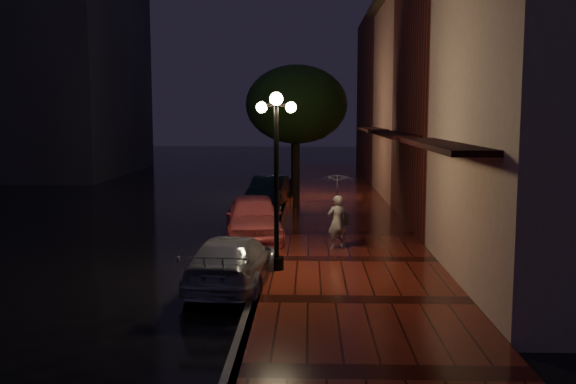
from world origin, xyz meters
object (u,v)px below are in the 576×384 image
(parking_meter, at_px, (279,207))
(navy_car, at_px, (269,191))
(streetlamp_near, at_px, (276,170))
(woman_with_umbrella, at_px, (337,199))
(pink_car, at_px, (253,218))
(silver_car, at_px, (232,262))
(street_tree, at_px, (297,107))
(streetlamp_far, at_px, (292,144))

(parking_meter, bearing_deg, navy_car, 83.41)
(streetlamp_near, height_order, woman_with_umbrella, streetlamp_near)
(navy_car, bearing_deg, pink_car, -84.15)
(silver_car, xyz_separation_m, woman_with_umbrella, (2.53, 3.68, 0.96))
(streetlamp_near, relative_size, parking_meter, 3.33)
(parking_meter, bearing_deg, streetlamp_near, -100.82)
(silver_car, bearing_deg, navy_car, -85.57)
(pink_car, xyz_separation_m, woman_with_umbrella, (2.53, -1.79, 0.83))
(streetlamp_near, height_order, parking_meter, streetlamp_near)
(pink_car, distance_m, woman_with_umbrella, 3.21)
(street_tree, height_order, parking_meter, street_tree)
(streetlamp_near, distance_m, silver_car, 2.49)
(streetlamp_near, distance_m, woman_with_umbrella, 3.17)
(streetlamp_near, bearing_deg, woman_with_umbrella, 58.11)
(pink_car, distance_m, parking_meter, 1.24)
(streetlamp_far, distance_m, navy_car, 2.95)
(navy_car, xyz_separation_m, parking_meter, (0.75, -6.70, 0.28))
(pink_car, distance_m, navy_car, 7.67)
(navy_car, bearing_deg, street_tree, -34.00)
(streetlamp_far, relative_size, street_tree, 0.74)
(streetlamp_far, bearing_deg, street_tree, -85.09)
(navy_car, distance_m, parking_meter, 6.75)
(street_tree, distance_m, woman_with_umbrella, 8.97)
(streetlamp_far, height_order, silver_car, streetlamp_far)
(streetlamp_near, height_order, silver_car, streetlamp_near)
(streetlamp_near, bearing_deg, pink_car, 102.38)
(street_tree, distance_m, pink_car, 7.63)
(streetlamp_near, relative_size, pink_car, 1.00)
(woman_with_umbrella, height_order, parking_meter, woman_with_umbrella)
(pink_car, height_order, silver_car, pink_car)
(streetlamp_near, bearing_deg, street_tree, 88.65)
(streetlamp_near, relative_size, silver_car, 1.05)
(navy_car, relative_size, parking_meter, 3.07)
(streetlamp_near, height_order, streetlamp_far, same)
(pink_car, height_order, navy_car, pink_car)
(streetlamp_near, bearing_deg, silver_car, -129.92)
(silver_car, height_order, woman_with_umbrella, woman_with_umbrella)
(street_tree, relative_size, woman_with_umbrella, 2.72)
(woman_with_umbrella, relative_size, parking_meter, 1.65)
(street_tree, height_order, woman_with_umbrella, street_tree)
(navy_car, bearing_deg, streetlamp_near, -79.63)
(street_tree, height_order, pink_car, street_tree)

